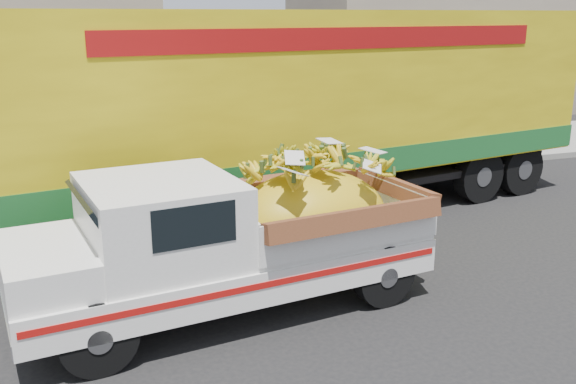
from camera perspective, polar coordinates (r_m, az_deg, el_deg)
name	(u,v)px	position (r m, az deg, el deg)	size (l,w,h in m)	color
ground	(236,316)	(8.39, -4.62, -10.92)	(100.00, 100.00, 0.00)	black
curb	(162,190)	(14.10, -11.15, 0.22)	(60.00, 0.25, 0.15)	gray
sidewalk	(149,168)	(16.12, -12.27, 2.06)	(60.00, 4.00, 0.14)	gray
building_right	(475,33)	(27.53, 16.25, 13.44)	(14.00, 6.00, 6.00)	gray
pickup_truck	(255,233)	(8.35, -2.98, -3.65)	(5.48, 2.62, 1.85)	black
semi_trailer	(309,104)	(11.96, 1.84, 7.80)	(12.08, 4.60, 3.80)	black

